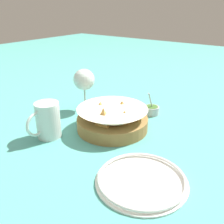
# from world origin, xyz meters

# --- Properties ---
(ground_plane) EXTENTS (4.00, 4.00, 0.00)m
(ground_plane) POSITION_xyz_m (0.00, 0.00, 0.00)
(ground_plane) COLOR teal
(food_basket) EXTENTS (0.24, 0.24, 0.10)m
(food_basket) POSITION_xyz_m (0.00, 0.01, 0.03)
(food_basket) COLOR olive
(food_basket) RESTS_ON ground_plane
(sauce_cup) EXTENTS (0.06, 0.06, 0.09)m
(sauce_cup) POSITION_xyz_m (-0.19, 0.06, 0.02)
(sauce_cup) COLOR #B7B7BC
(sauce_cup) RESTS_ON ground_plane
(wine_glass) EXTENTS (0.08, 0.08, 0.16)m
(wine_glass) POSITION_xyz_m (-0.07, -0.18, 0.12)
(wine_glass) COLOR silver
(wine_glass) RESTS_ON ground_plane
(beer_mug) EXTENTS (0.12, 0.08, 0.11)m
(beer_mug) POSITION_xyz_m (0.16, -0.12, 0.05)
(beer_mug) COLOR silver
(beer_mug) RESTS_ON ground_plane
(side_plate) EXTENTS (0.22, 0.22, 0.01)m
(side_plate) POSITION_xyz_m (0.18, 0.23, 0.01)
(side_plate) COLOR white
(side_plate) RESTS_ON ground_plane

